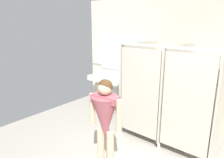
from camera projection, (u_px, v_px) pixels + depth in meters
The scene contains 8 objects.
wall_back at pixel (214, 64), 4.50m from camera, with size 7.27×0.12×2.97m, color beige.
wall_back_tile_band at pixel (210, 84), 4.57m from camera, with size 7.27×0.01×0.06m, color #9E937F.
vanity_counter at pixel (116, 84), 6.05m from camera, with size 1.60×0.58×0.94m.
mirror_panel at pixel (121, 54), 5.98m from camera, with size 1.50×0.02×1.01m, color silver.
bathroom_stalls at pixel (173, 91), 4.13m from camera, with size 1.89×1.50×1.97m.
person_standing at pixel (105, 118), 3.09m from camera, with size 0.55×0.44×1.57m.
soap_dispenser at pixel (132, 77), 5.73m from camera, with size 0.07×0.07×0.18m.
floor_drain_cover at pixel (128, 156), 3.79m from camera, with size 0.14×0.14×0.01m, color #B7BABF.
Camera 1 is at (1.16, -2.12, 2.34)m, focal length 33.57 mm.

